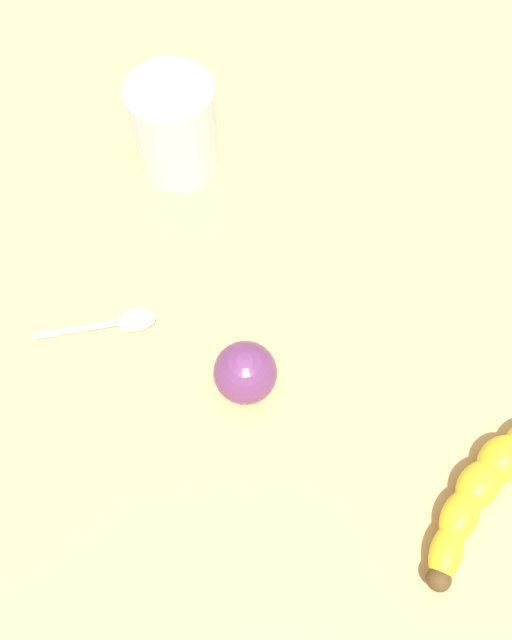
% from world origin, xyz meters
% --- Properties ---
extents(wooden_tabletop, '(1.20, 1.20, 0.03)m').
position_xyz_m(wooden_tabletop, '(0.00, 0.00, 0.01)').
color(wooden_tabletop, tan).
rests_on(wooden_tabletop, ground).
extents(smoothie_glass, '(0.08, 0.08, 0.10)m').
position_xyz_m(smoothie_glass, '(0.17, 0.15, 0.08)').
color(smoothie_glass, silver).
rests_on(smoothie_glass, wooden_tabletop).
extents(plum_fruit, '(0.05, 0.05, 0.05)m').
position_xyz_m(plum_fruit, '(-0.06, 0.04, 0.06)').
color(plum_fruit, '#6B3360').
rests_on(plum_fruit, wooden_tabletop).
extents(teaspoon, '(0.05, 0.11, 0.01)m').
position_xyz_m(teaspoon, '(-0.02, 0.16, 0.03)').
color(teaspoon, silver).
rests_on(teaspoon, wooden_tabletop).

